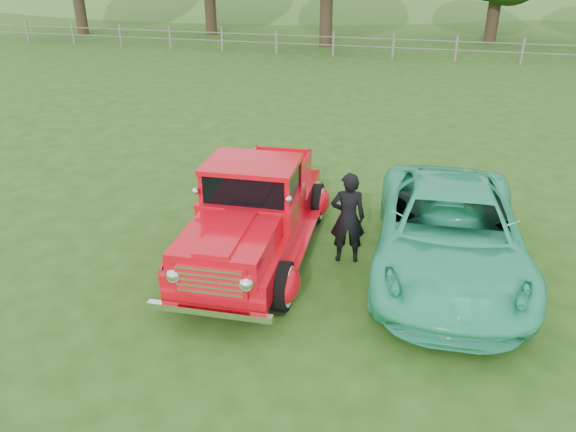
# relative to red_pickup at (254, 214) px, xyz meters

# --- Properties ---
(ground) EXTENTS (140.00, 140.00, 0.00)m
(ground) POSITION_rel_red_pickup_xyz_m (0.59, -1.40, -0.80)
(ground) COLOR #244813
(ground) RESTS_ON ground
(distant_hills) EXTENTS (116.00, 60.00, 18.00)m
(distant_hills) POSITION_rel_red_pickup_xyz_m (-3.49, 58.06, -5.34)
(distant_hills) COLOR #376826
(distant_hills) RESTS_ON ground
(fence_line) EXTENTS (48.00, 0.12, 1.20)m
(fence_line) POSITION_rel_red_pickup_xyz_m (0.59, 20.60, -0.19)
(fence_line) COLOR slate
(fence_line) RESTS_ON ground
(red_pickup) EXTENTS (2.39, 5.06, 1.78)m
(red_pickup) POSITION_rel_red_pickup_xyz_m (0.00, 0.00, 0.00)
(red_pickup) COLOR black
(red_pickup) RESTS_ON ground
(teal_sedan) EXTENTS (2.62, 5.25, 1.43)m
(teal_sedan) POSITION_rel_red_pickup_xyz_m (3.29, 0.31, -0.08)
(teal_sedan) COLOR #30C18E
(teal_sedan) RESTS_ON ground
(man) EXTENTS (0.67, 0.52, 1.64)m
(man) POSITION_rel_red_pickup_xyz_m (1.61, 0.21, 0.02)
(man) COLOR black
(man) RESTS_ON ground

